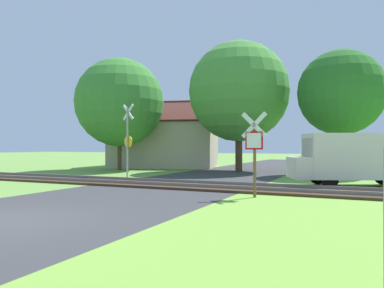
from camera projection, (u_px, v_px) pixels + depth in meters
name	position (u px, v px, depth m)	size (l,w,h in m)	color
ground_plane	(0.00, 222.00, 8.39)	(160.00, 160.00, 0.00)	#6B9942
road_asphalt	(64.00, 208.00, 10.21)	(6.77, 80.00, 0.01)	#38383A
rail_track	(172.00, 185.00, 15.97)	(60.00, 2.60, 0.22)	#422D1E
stop_sign_near	(254.00, 147.00, 12.38)	(0.88, 0.15, 2.84)	brown
crossing_sign_far	(128.00, 137.00, 20.10)	(0.85, 0.28, 3.98)	#9E9EA5
house	(166.00, 143.00, 30.93)	(9.81, 8.14, 5.45)	#C6B293
tree_right	(341.00, 93.00, 21.77)	(4.97, 4.97, 7.33)	#513823
tree_center	(239.00, 92.00, 25.34)	(6.80, 6.80, 8.81)	#513823
tree_left	(120.00, 102.00, 26.67)	(6.29, 6.29, 7.98)	#513823
mail_truck	(353.00, 157.00, 15.86)	(5.23, 3.62, 2.24)	silver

